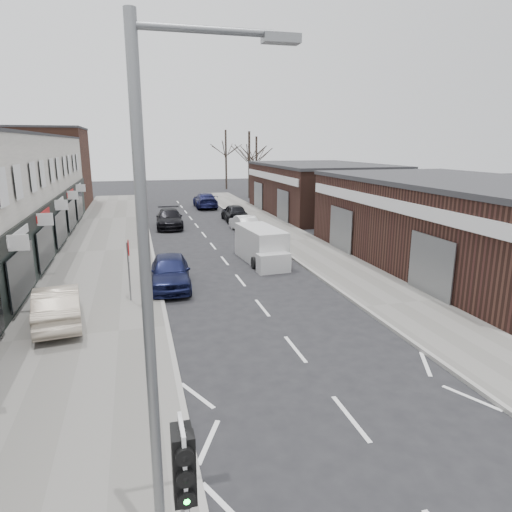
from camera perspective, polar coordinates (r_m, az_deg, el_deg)
ground at (r=10.68m, az=16.93°, el=-24.56°), size 160.00×160.00×0.00m
pavement_left at (r=29.74m, az=-18.33°, el=0.57°), size 5.50×64.00×0.12m
pavement_right at (r=31.49m, az=4.97°, el=1.94°), size 3.50×64.00×0.12m
brick_block_far at (r=52.75m, az=-24.79°, el=9.85°), size 8.00×10.00×8.00m
right_unit_near at (r=27.50m, az=24.33°, el=3.66°), size 10.00×18.00×4.50m
right_unit_far at (r=44.66m, az=8.01°, el=8.22°), size 10.00×16.00×4.50m
tree_far_a at (r=57.04m, az=-0.83°, el=7.27°), size 3.60×3.60×8.00m
tree_far_b at (r=63.44m, az=0.05°, el=7.94°), size 3.60×3.60×7.50m
tree_far_c at (r=68.58m, az=-3.71°, el=8.36°), size 3.60×3.60×8.50m
traffic_light at (r=6.45m, az=-8.99°, el=-26.04°), size 0.28×0.60×3.10m
street_lamp at (r=6.46m, az=-11.99°, el=-3.70°), size 2.23×0.22×8.00m
warning_sign at (r=19.45m, az=-15.64°, el=0.46°), size 0.12×0.80×2.70m
white_van at (r=25.76m, az=0.72°, el=1.26°), size 2.12×5.12×1.94m
sedan_on_pavement at (r=18.18m, az=-23.56°, el=-5.59°), size 2.07×4.54×1.44m
parked_car_left_a at (r=21.56m, az=-10.69°, el=-1.89°), size 2.12×4.65×1.55m
parked_car_left_b at (r=37.17m, az=-10.78°, el=4.63°), size 2.31×5.14×1.46m
parked_car_right_a at (r=34.89m, az=-1.52°, el=4.12°), size 1.63×3.97×1.28m
parked_car_right_b at (r=39.75m, az=-2.73°, el=5.46°), size 1.79×4.38×1.49m
parked_car_right_c at (r=48.36m, az=-6.36°, el=6.93°), size 2.29×5.40×1.55m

